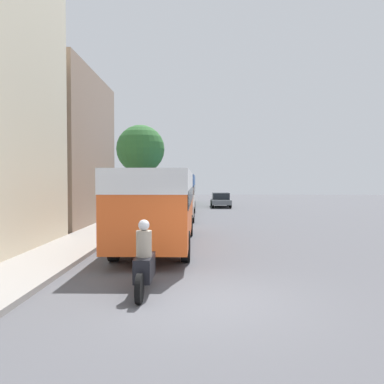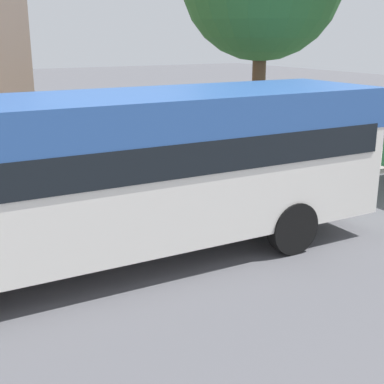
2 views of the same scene
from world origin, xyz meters
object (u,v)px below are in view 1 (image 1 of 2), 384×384
(bus_lead, at_px, (159,198))
(motorcycle_behind_lead, at_px, (144,264))
(bus_third_in_line, at_px, (182,186))
(bus_following, at_px, (177,190))
(car_crossing, at_px, (221,200))
(pedestrian_near_curb, at_px, (143,197))

(bus_lead, distance_m, motorcycle_behind_lead, 6.33)
(bus_third_in_line, xyz_separation_m, motorcycle_behind_lead, (0.52, -32.16, -1.27))
(bus_following, bearing_deg, car_crossing, 69.89)
(car_crossing, xyz_separation_m, pedestrian_near_curb, (-7.59, -0.51, 0.26))
(bus_third_in_line, relative_size, car_crossing, 2.55)
(car_crossing, bearing_deg, bus_following, 69.89)
(bus_third_in_line, xyz_separation_m, pedestrian_near_curb, (-3.61, -4.66, -0.95))
(pedestrian_near_curb, bearing_deg, car_crossing, 3.88)
(bus_lead, height_order, pedestrian_near_curb, bus_lead)
(bus_third_in_line, bearing_deg, bus_following, -88.91)
(motorcycle_behind_lead, height_order, car_crossing, motorcycle_behind_lead)
(bus_lead, distance_m, bus_third_in_line, 25.97)
(bus_third_in_line, bearing_deg, bus_lead, -89.53)
(car_crossing, bearing_deg, bus_third_in_line, -46.11)
(motorcycle_behind_lead, distance_m, car_crossing, 28.23)
(motorcycle_behind_lead, xyz_separation_m, car_crossing, (3.46, 28.02, 0.06))
(bus_lead, bearing_deg, motorcycle_behind_lead, -87.14)
(bus_third_in_line, bearing_deg, car_crossing, -46.11)
(bus_third_in_line, relative_size, motorcycle_behind_lead, 5.09)
(bus_third_in_line, distance_m, motorcycle_behind_lead, 32.19)
(bus_lead, xyz_separation_m, car_crossing, (3.77, 21.83, -1.20))
(bus_third_in_line, distance_m, car_crossing, 5.87)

